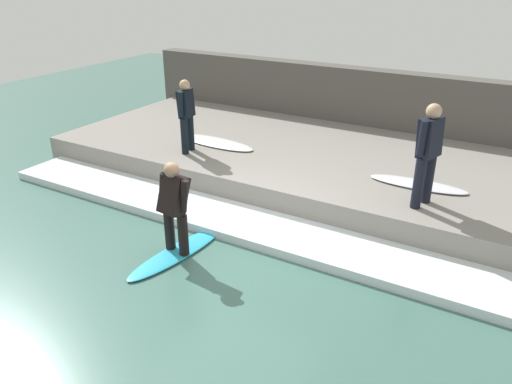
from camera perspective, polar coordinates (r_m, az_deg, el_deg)
name	(u,v)px	position (r m, az deg, el deg)	size (l,w,h in m)	color
ground_plane	(235,247)	(7.97, -2.38, -6.27)	(28.00, 28.00, 0.00)	#426B60
concrete_ledge	(321,164)	(10.56, 7.46, 3.16)	(4.40, 11.37, 0.54)	gray
back_wall	(363,107)	(12.55, 12.14, 9.45)	(0.50, 11.94, 1.86)	#544F49
wave_foam_crest	(255,227)	(8.39, -0.14, -4.00)	(1.11, 10.80, 0.15)	silver
surfboard_riding	(178,252)	(7.86, -8.93, -6.81)	(2.02, 0.67, 0.06)	#2DADD1
surfer_riding	(174,203)	(7.46, -9.35, -1.29)	(0.44, 0.62, 1.46)	black
surfer_waiting_near	(186,112)	(10.25, -7.98, 9.02)	(0.50, 0.30, 1.49)	black
surfboard_waiting_near	(216,142)	(10.90, -4.60, 5.68)	(0.70, 1.95, 0.06)	white
surfer_waiting_far	(428,150)	(8.17, 19.07, 4.56)	(0.55, 0.37, 1.67)	black
surfboard_waiting_far	(418,184)	(9.20, 18.00, 0.85)	(0.53, 1.71, 0.06)	silver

